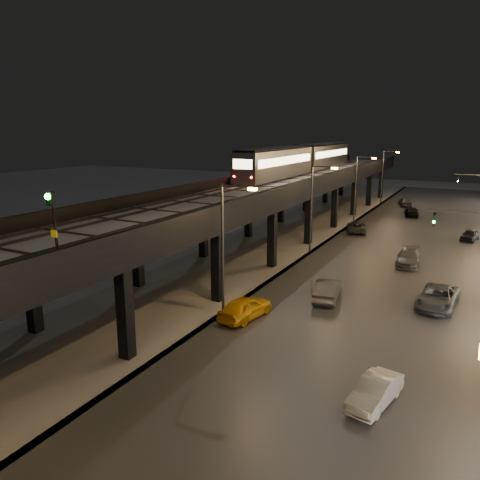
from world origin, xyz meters
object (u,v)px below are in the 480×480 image
at_px(rail_signal, 52,213).
at_px(car_onc_white, 408,258).
at_px(car_far_white, 405,202).
at_px(car_near_white, 327,290).
at_px(car_mid_dark, 411,212).
at_px(car_onc_dark, 438,298).
at_px(car_onc_red, 470,235).
at_px(subway_train, 303,159).
at_px(car_taxi, 245,308).
at_px(car_mid_silver, 356,227).
at_px(car_onc_silver, 375,393).

bearing_deg(rail_signal, car_onc_white, 70.33).
xyz_separation_m(rail_signal, car_far_white, (5.44, 66.20, -8.15)).
xyz_separation_m(car_near_white, car_mid_dark, (0.66, 38.93, -0.09)).
bearing_deg(rail_signal, car_onc_dark, 54.75).
xyz_separation_m(car_onc_dark, car_onc_red, (1.32, 23.93, -0.10)).
bearing_deg(subway_train, car_near_white, -66.45).
xyz_separation_m(car_mid_dark, car_onc_dark, (6.79, -36.89, 0.06)).
relative_size(car_taxi, car_onc_white, 0.91).
relative_size(car_far_white, car_onc_dark, 0.86).
relative_size(car_near_white, car_onc_white, 0.94).
xyz_separation_m(rail_signal, car_mid_dark, (7.62, 57.29, -8.25)).
xyz_separation_m(rail_signal, car_taxi, (3.14, 12.34, -8.16)).
distance_m(subway_train, car_near_white, 34.31).
bearing_deg(car_onc_red, car_mid_silver, -161.14).
bearing_deg(car_onc_red, rail_signal, -97.72).
bearing_deg(rail_signal, car_mid_silver, 85.81).
distance_m(rail_signal, car_onc_silver, 16.56).
height_order(car_mid_silver, car_onc_red, car_mid_silver).
bearing_deg(car_mid_dark, car_near_white, 77.99).
bearing_deg(car_mid_silver, car_mid_dark, -122.95).
distance_m(car_near_white, car_far_white, 47.87).
bearing_deg(car_onc_red, car_onc_dark, -81.34).
distance_m(car_mid_silver, car_onc_silver, 38.01).
height_order(car_taxi, car_onc_white, car_taxi).
distance_m(subway_train, car_mid_dark, 18.04).
height_order(car_near_white, car_mid_dark, car_near_white).
height_order(car_near_white, car_onc_dark, car_near_white).
relative_size(car_near_white, car_mid_dark, 1.01).
bearing_deg(car_mid_silver, car_onc_red, 171.26).
bearing_deg(car_mid_dark, car_taxi, 73.26).
xyz_separation_m(car_far_white, car_onc_red, (10.30, -21.88, -0.14)).
bearing_deg(car_onc_silver, subway_train, 125.80).
bearing_deg(car_onc_white, car_near_white, -111.91).
xyz_separation_m(car_far_white, car_onc_silver, (7.56, -60.14, -0.13)).
xyz_separation_m(car_taxi, car_onc_red, (12.60, 31.99, -0.13)).
bearing_deg(subway_train, car_far_white, 55.44).
height_order(car_far_white, car_onc_red, car_far_white).
height_order(car_mid_silver, car_onc_white, car_onc_white).
distance_m(car_near_white, car_onc_white, 12.97).
xyz_separation_m(subway_train, car_onc_white, (17.37, -18.32, -7.72)).
xyz_separation_m(subway_train, car_onc_red, (22.14, -4.69, -7.81)).
relative_size(car_onc_silver, car_onc_dark, 0.74).
xyz_separation_m(subway_train, car_mid_dark, (14.02, 8.27, -7.77)).
xyz_separation_m(car_near_white, car_far_white, (-1.53, 47.84, 0.01)).
distance_m(subway_train, car_mid_silver, 13.80).
height_order(car_mid_silver, car_mid_dark, car_mid_dark).
bearing_deg(car_near_white, subway_train, -75.54).
bearing_deg(rail_signal, car_near_white, 69.23).
relative_size(car_onc_dark, car_onc_red, 1.43).
bearing_deg(car_onc_silver, car_onc_white, 106.20).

